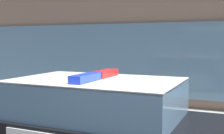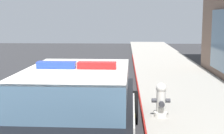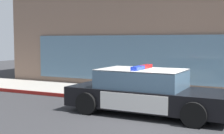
% 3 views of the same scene
% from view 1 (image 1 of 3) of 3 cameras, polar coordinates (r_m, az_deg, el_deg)
% --- Properties ---
extents(sidewalk, '(48.00, 2.85, 0.15)m').
position_cam_1_polar(sidewalk, '(7.13, 15.09, -10.72)').
color(sidewalk, '#A39E93').
rests_on(sidewalk, ground).
extents(police_cruiser, '(4.99, 2.19, 1.49)m').
position_cam_1_polar(police_cruiser, '(4.76, -1.52, -10.83)').
color(police_cruiser, black).
rests_on(police_cruiser, ground).
extents(fire_hydrant, '(0.34, 0.39, 0.73)m').
position_cam_1_polar(fire_hydrant, '(6.83, -7.53, -7.58)').
color(fire_hydrant, silver).
rests_on(fire_hydrant, sidewalk).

